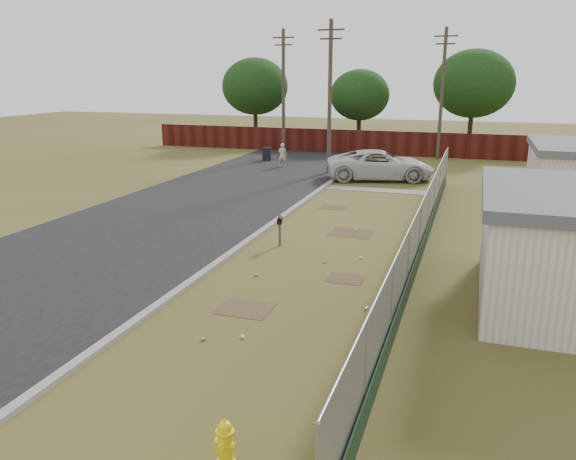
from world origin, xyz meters
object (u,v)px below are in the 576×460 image
(pedestrian, at_px, (282,155))
(trash_bin, at_px, (267,154))
(fire_hydrant, at_px, (225,444))
(mailbox, at_px, (280,223))
(pickup_truck, at_px, (380,165))

(pedestrian, xyz_separation_m, trash_bin, (-1.96, 2.28, -0.30))
(fire_hydrant, bearing_deg, mailbox, 105.15)
(pedestrian, bearing_deg, trash_bin, -52.83)
(pickup_truck, relative_size, trash_bin, 6.68)
(fire_hydrant, height_order, pedestrian, pedestrian)
(fire_hydrant, relative_size, trash_bin, 0.89)
(fire_hydrant, bearing_deg, pedestrian, 107.32)
(pickup_truck, bearing_deg, fire_hydrant, 168.70)
(fire_hydrant, relative_size, pickup_truck, 0.13)
(fire_hydrant, xyz_separation_m, mailbox, (-3.05, 11.27, 0.47))
(fire_hydrant, height_order, pickup_truck, pickup_truck)
(pickup_truck, relative_size, pedestrian, 3.95)
(pickup_truck, bearing_deg, mailbox, 159.72)
(mailbox, bearing_deg, fire_hydrant, -74.85)
(pedestrian, bearing_deg, mailbox, 105.23)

